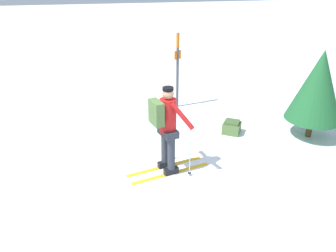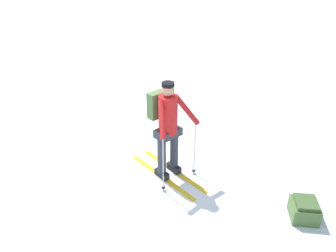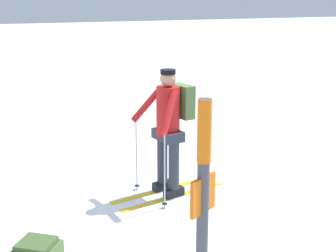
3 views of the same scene
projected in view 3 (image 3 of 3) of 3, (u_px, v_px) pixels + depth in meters
name	position (u px, v px, depth m)	size (l,w,h in m)	color
ground_plane	(117.00, 179.00, 7.23)	(80.00, 80.00, 0.00)	white
skier	(170.00, 123.00, 6.45)	(1.74, 0.87, 1.79)	gold
trail_marker	(202.00, 236.00, 2.97)	(0.22, 0.14, 2.18)	#4C4C51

